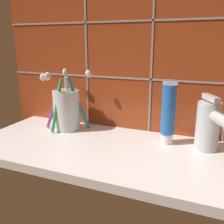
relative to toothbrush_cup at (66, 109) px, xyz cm
name	(u,v)px	position (x,y,z in cm)	size (l,w,h in cm)	color
sink_counter	(126,154)	(20.86, -7.60, -7.13)	(77.73, 30.17, 2.00)	white
tile_wall_backsplash	(145,59)	(20.87, 7.73, 14.14)	(87.73, 1.72, 44.52)	#933819
toothbrush_cup	(66,109)	(0.00, 0.00, 0.00)	(14.89, 10.46, 17.50)	silver
toothpaste_tube	(168,114)	(29.10, 0.03, 1.69)	(3.56, 3.39, 15.70)	white
sink_faucet	(210,125)	(38.75, -0.64, 0.25)	(7.98, 11.79, 13.09)	silver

